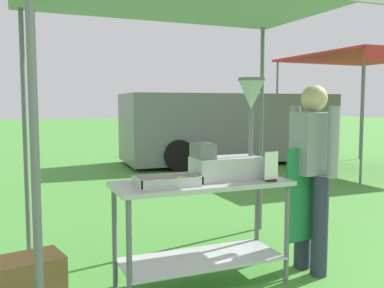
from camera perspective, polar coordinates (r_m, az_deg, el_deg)
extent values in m
plane|color=#478E38|center=(8.11, -11.99, -5.08)|extent=(70.00, 70.00, 0.00)
cylinder|color=slate|center=(2.20, -20.13, -2.86)|extent=(0.04, 0.04, 2.30)
cylinder|color=slate|center=(4.22, -21.32, 0.90)|extent=(0.04, 0.04, 2.30)
cylinder|color=slate|center=(4.96, 9.21, 1.81)|extent=(0.04, 0.04, 2.30)
cube|color=#B7B7BC|center=(3.38, 1.30, -5.29)|extent=(1.40, 0.56, 0.04)
cube|color=#B7B7BC|center=(3.55, 1.28, -15.03)|extent=(1.28, 0.52, 0.02)
cylinder|color=slate|center=(3.08, -8.36, -14.59)|extent=(0.04, 0.04, 0.81)
cylinder|color=slate|center=(3.60, 12.50, -11.69)|extent=(0.04, 0.04, 0.81)
cylinder|color=slate|center=(3.51, -10.25, -12.12)|extent=(0.04, 0.04, 0.81)
cylinder|color=slate|center=(3.97, 8.62, -10.00)|extent=(0.04, 0.04, 0.81)
cube|color=#B7B7BC|center=(3.21, -3.31, -5.44)|extent=(0.48, 0.26, 0.01)
cube|color=#B7B7BC|center=(3.09, -2.54, -5.19)|extent=(0.48, 0.01, 0.06)
cube|color=#B7B7BC|center=(3.32, -4.02, -4.45)|extent=(0.48, 0.01, 0.06)
cube|color=#B7B7BC|center=(3.14, -7.32, -5.07)|extent=(0.01, 0.26, 0.06)
cube|color=#B7B7BC|center=(3.29, 0.52, -4.54)|extent=(0.01, 0.26, 0.06)
torus|color=#EAB251|center=(3.26, -2.30, -4.94)|extent=(0.11, 0.11, 0.02)
torus|color=#EAB251|center=(3.11, -5.33, -5.46)|extent=(0.11, 0.11, 0.02)
torus|color=#EAB251|center=(3.29, -0.88, -4.83)|extent=(0.09, 0.09, 0.02)
torus|color=#EAB251|center=(3.17, -4.15, -5.24)|extent=(0.11, 0.11, 0.02)
torus|color=#EAB251|center=(3.19, -2.13, -5.19)|extent=(0.09, 0.09, 0.02)
torus|color=#EAB251|center=(3.26, -4.39, -4.95)|extent=(0.09, 0.09, 0.02)
torus|color=#EAB251|center=(3.20, -6.13, -5.16)|extent=(0.10, 0.10, 0.02)
torus|color=#EAB251|center=(3.22, -0.79, -5.07)|extent=(0.11, 0.11, 0.02)
torus|color=#EAB251|center=(3.25, -1.39, -4.60)|extent=(0.10, 0.10, 0.02)
torus|color=#EAB251|center=(3.12, -4.61, -5.05)|extent=(0.09, 0.09, 0.02)
torus|color=#EAB251|center=(3.11, -6.24, -5.07)|extent=(0.08, 0.08, 0.02)
cube|color=#B7B7BC|center=(3.48, 4.64, -3.21)|extent=(0.56, 0.28, 0.18)
cube|color=slate|center=(3.37, 1.48, -0.90)|extent=(0.14, 0.22, 0.12)
cylinder|color=slate|center=(3.55, 7.83, 1.47)|extent=(0.04, 0.04, 0.38)
cone|color=#B7B7BC|center=(3.55, 7.90, 6.43)|extent=(0.21, 0.21, 0.24)
cylinder|color=slate|center=(3.55, 7.92, 8.53)|extent=(0.22, 0.22, 0.02)
cube|color=black|center=(3.44, 10.48, -4.77)|extent=(0.08, 0.05, 0.02)
cube|color=white|center=(3.42, 10.51, -2.84)|extent=(0.13, 0.03, 0.22)
cylinder|color=#2D3347|center=(3.82, 16.62, -10.39)|extent=(0.14, 0.14, 0.86)
cylinder|color=#2D3347|center=(3.96, 14.51, -9.79)|extent=(0.14, 0.14, 0.86)
cube|color=gray|center=(3.77, 15.81, 0.09)|extent=(0.36, 0.26, 0.52)
cube|color=#237F47|center=(3.75, 14.33, -6.57)|extent=(0.32, 0.06, 0.80)
cylinder|color=gray|center=(3.61, 18.29, 0.22)|extent=(0.10, 0.10, 0.58)
cylinder|color=gray|center=(3.92, 13.54, 0.73)|extent=(0.10, 0.10, 0.58)
sphere|color=#DBB28E|center=(3.75, 15.96, 5.88)|extent=(0.22, 0.22, 0.22)
cube|color=olive|center=(3.65, -20.90, -15.98)|extent=(0.56, 0.45, 0.29)
cube|color=slate|center=(10.66, 4.91, 2.32)|extent=(5.25, 2.17, 1.60)
cube|color=#1E2833|center=(11.62, 14.02, 4.41)|extent=(0.19, 1.62, 0.70)
cylinder|color=black|center=(12.25, 9.91, 0.08)|extent=(0.69, 0.28, 0.68)
cylinder|color=black|center=(10.68, 14.81, -0.79)|extent=(0.69, 0.28, 0.68)
cylinder|color=black|center=(11.05, -4.70, -0.43)|extent=(0.69, 0.28, 0.68)
cylinder|color=black|center=(9.27, -1.76, -1.53)|extent=(0.69, 0.28, 0.68)
cylinder|color=slate|center=(8.34, 21.76, 3.40)|extent=(0.04, 0.04, 2.45)
cylinder|color=slate|center=(10.49, 11.21, 4.01)|extent=(0.04, 0.04, 2.45)
cylinder|color=slate|center=(12.14, 21.58, 3.91)|extent=(0.04, 0.04, 2.45)
cube|color=red|center=(10.29, 21.89, 10.66)|extent=(2.82, 2.95, 0.05)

